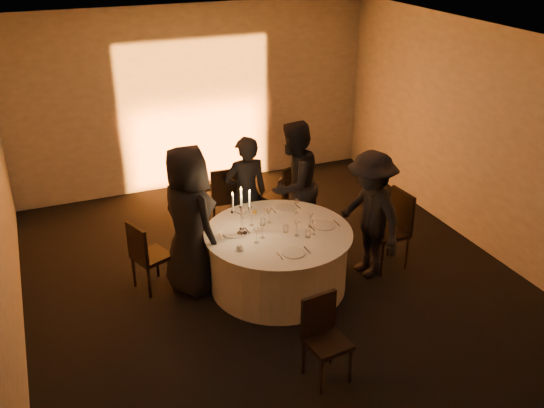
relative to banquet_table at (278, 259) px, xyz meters
name	(u,v)px	position (x,y,z in m)	size (l,w,h in m)	color
floor	(278,285)	(0.00, 0.00, -0.38)	(7.00, 7.00, 0.00)	black
ceiling	(279,44)	(0.00, 0.00, 2.62)	(7.00, 7.00, 0.00)	silver
wall_back	(195,98)	(0.00, 3.50, 1.12)	(7.00, 7.00, 0.00)	#9F9B93
wall_front	(482,364)	(0.00, -3.50, 1.12)	(7.00, 7.00, 0.00)	#9F9B93
wall_right	(487,142)	(3.00, 0.00, 1.12)	(7.00, 7.00, 0.00)	#9F9B93
uplighter_fixture	(205,186)	(0.00, 3.20, -0.33)	(0.25, 0.12, 0.10)	black
banquet_table	(278,259)	(0.00, 0.00, 0.00)	(1.80, 1.80, 0.77)	black
chair_left	(146,253)	(-1.52, 0.54, 0.13)	(0.52, 0.52, 0.92)	black
chair_back_left	(224,194)	(-0.13, 1.71, 0.17)	(0.46, 0.46, 0.98)	black
chair_back_right	(287,193)	(0.70, 1.31, 0.22)	(0.62, 0.62, 1.06)	black
chair_right	(393,225)	(1.58, -0.09, 0.20)	(0.48, 0.48, 1.04)	black
chair_front	(324,333)	(-0.22, -1.66, 0.12)	(0.44, 0.44, 0.90)	black
guest_left	(189,221)	(-1.00, 0.36, 0.56)	(0.92, 0.60, 1.88)	black
guest_back_left	(246,194)	(-0.03, 1.05, 0.44)	(0.60, 0.39, 1.65)	black
guest_back_right	(293,185)	(0.62, 0.93, 0.51)	(0.87, 0.68, 1.79)	black
guest_right	(370,215)	(1.18, -0.15, 0.45)	(1.08, 0.62, 1.68)	black
plate_left	(234,233)	(-0.51, 0.15, 0.39)	(0.36, 0.26, 0.01)	silver
plate_back_left	(254,213)	(-0.10, 0.55, 0.40)	(0.36, 0.28, 0.08)	silver
plate_back_right	(285,208)	(0.33, 0.55, 0.39)	(0.35, 0.25, 0.01)	silver
plate_right	(324,225)	(0.58, -0.08, 0.39)	(0.36, 0.27, 0.01)	silver
plate_front	(294,253)	(-0.05, -0.55, 0.39)	(0.36, 0.26, 0.01)	silver
coffee_cup	(239,247)	(-0.58, -0.23, 0.42)	(0.11, 0.11, 0.07)	silver
candelabra	(242,218)	(-0.43, 0.10, 0.60)	(0.26, 0.13, 0.62)	silver
wine_glass_a	(262,228)	(-0.24, -0.08, 0.52)	(0.07, 0.07, 0.19)	silver
wine_glass_b	(314,224)	(0.36, -0.23, 0.52)	(0.07, 0.07, 0.19)	silver
wine_glass_c	(256,232)	(-0.34, -0.15, 0.52)	(0.07, 0.07, 0.19)	silver
wine_glass_d	(251,215)	(-0.24, 0.27, 0.52)	(0.07, 0.07, 0.19)	silver
wine_glass_e	(297,226)	(0.16, -0.18, 0.52)	(0.07, 0.07, 0.19)	silver
wine_glass_f	(296,203)	(0.41, 0.37, 0.52)	(0.07, 0.07, 0.19)	silver
wine_glass_g	(311,217)	(0.40, -0.05, 0.52)	(0.07, 0.07, 0.19)	silver
wine_glass_h	(269,213)	(-0.01, 0.26, 0.52)	(0.07, 0.07, 0.19)	silver
tumbler_a	(308,234)	(0.27, -0.26, 0.43)	(0.07, 0.07, 0.09)	silver
tumbler_b	(286,229)	(0.08, -0.05, 0.43)	(0.07, 0.07, 0.09)	silver
tumbler_c	(263,222)	(-0.11, 0.23, 0.43)	(0.07, 0.07, 0.09)	silver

